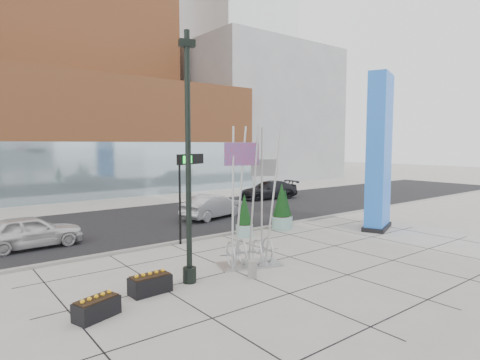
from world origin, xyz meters
TOP-DOWN VIEW (x-y plane):
  - ground at (0.00, 0.00)m, footprint 160.00×160.00m
  - street_asphalt at (0.00, 10.00)m, footprint 80.00×12.00m
  - curb_edge at (0.00, 4.00)m, footprint 80.00×0.30m
  - tower_podium at (1.00, 27.00)m, footprint 34.00×10.00m
  - tower_glass_front at (1.00, 22.20)m, footprint 34.00×0.60m
  - building_grey_parking at (26.00, 32.00)m, footprint 20.00×18.00m
  - building_pale_office at (36.00, 48.00)m, footprint 16.00×16.00m
  - blue_pylon at (9.00, 0.01)m, footprint 2.85×2.06m
  - lamp_post at (-3.99, -1.11)m, footprint 0.58×0.47m
  - public_art_sculpture at (-1.06, -0.85)m, footprint 2.69×1.92m
  - concrete_bollard at (-1.96, -2.08)m, footprint 0.33×0.33m
  - overhead_street_sign at (-0.84, 3.80)m, footprint 1.93×0.99m
  - round_planter_east at (4.60, 3.25)m, footprint 1.06×1.06m
  - round_planter_mid at (5.20, 3.60)m, footprint 0.89×0.89m
  - round_planter_west at (1.89, 3.21)m, footprint 0.90×0.90m
  - box_planter_north at (-7.50, -2.00)m, footprint 1.35×0.97m
  - box_planter_south at (-5.52, -1.20)m, footprint 1.34×0.72m
  - car_white_west at (-7.43, 7.38)m, footprint 4.54×1.91m
  - car_silver_mid at (3.50, 8.50)m, footprint 4.94×2.77m
  - car_dark_east at (12.50, 13.11)m, footprint 5.65×2.96m

SIDE VIEW (x-z plane):
  - ground at x=0.00m, z-range 0.00..0.00m
  - street_asphalt at x=0.00m, z-range 0.00..0.02m
  - curb_edge at x=0.00m, z-range 0.00..0.12m
  - box_planter_north at x=-7.50m, z-range -0.03..0.64m
  - concrete_bollard at x=-1.96m, z-range 0.00..0.64m
  - box_planter_south at x=-5.52m, z-range -0.03..0.69m
  - car_white_west at x=-7.43m, z-range 0.00..1.54m
  - car_silver_mid at x=3.50m, z-range 0.00..1.54m
  - car_dark_east at x=12.50m, z-range 0.00..1.56m
  - round_planter_mid at x=5.20m, z-range -0.06..2.16m
  - round_planter_west at x=1.89m, z-range -0.06..2.18m
  - round_planter_east at x=4.60m, z-range -0.07..2.58m
  - public_art_sculpture at x=-1.06m, z-range -1.31..4.21m
  - tower_glass_front at x=1.00m, z-range 0.00..5.00m
  - lamp_post at x=-3.99m, z-range -0.78..7.78m
  - overhead_street_sign at x=-0.84m, z-range 1.55..5.87m
  - blue_pylon at x=9.00m, z-range -0.15..8.54m
  - tower_podium at x=1.00m, z-range 0.00..11.00m
  - building_grey_parking at x=26.00m, z-range 0.00..18.00m
  - building_pale_office at x=36.00m, z-range 0.00..55.00m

